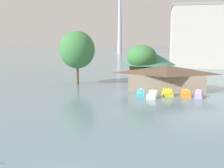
{
  "coord_description": "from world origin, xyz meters",
  "views": [
    {
      "loc": [
        6.23,
        -15.05,
        9.39
      ],
      "look_at": [
        -0.5,
        24.76,
        3.32
      ],
      "focal_mm": 41.85,
      "sensor_mm": 36.0,
      "label": 1
    }
  ],
  "objects_px": {
    "shoreline_tree_mid": "(142,57)",
    "background_building_block": "(216,36)",
    "shoreline_tree_tall_left": "(77,50)",
    "boathouse": "(166,77)",
    "pedal_boat_yellow": "(167,93)",
    "pedal_boat_cyan": "(141,94)",
    "pedal_boat_white": "(153,95)",
    "pedal_boat_lavender": "(199,95)",
    "green_roof_pavilion": "(148,63)",
    "pedal_boat_orange": "(186,94)"
  },
  "relations": [
    {
      "from": "pedal_boat_lavender",
      "to": "green_roof_pavilion",
      "type": "bearing_deg",
      "value": -136.31
    },
    {
      "from": "pedal_boat_orange",
      "to": "shoreline_tree_mid",
      "type": "bearing_deg",
      "value": -142.38
    },
    {
      "from": "boathouse",
      "to": "shoreline_tree_tall_left",
      "type": "relative_size",
      "value": 1.3
    },
    {
      "from": "shoreline_tree_mid",
      "to": "green_roof_pavilion",
      "type": "bearing_deg",
      "value": 69.48
    },
    {
      "from": "boathouse",
      "to": "pedal_boat_orange",
      "type": "bearing_deg",
      "value": -64.13
    },
    {
      "from": "background_building_block",
      "to": "pedal_boat_lavender",
      "type": "bearing_deg",
      "value": -103.77
    },
    {
      "from": "green_roof_pavilion",
      "to": "pedal_boat_lavender",
      "type": "bearing_deg",
      "value": -58.48
    },
    {
      "from": "shoreline_tree_tall_left",
      "to": "pedal_boat_yellow",
      "type": "bearing_deg",
      "value": -28.3
    },
    {
      "from": "shoreline_tree_tall_left",
      "to": "boathouse",
      "type": "bearing_deg",
      "value": -11.74
    },
    {
      "from": "shoreline_tree_mid",
      "to": "background_building_block",
      "type": "relative_size",
      "value": 0.25
    },
    {
      "from": "pedal_boat_white",
      "to": "pedal_boat_orange",
      "type": "bearing_deg",
      "value": 127.17
    },
    {
      "from": "boathouse",
      "to": "pedal_boat_lavender",
      "type": "bearing_deg",
      "value": -53.62
    },
    {
      "from": "boathouse",
      "to": "green_roof_pavilion",
      "type": "bearing_deg",
      "value": 116.48
    },
    {
      "from": "boathouse",
      "to": "green_roof_pavilion",
      "type": "xyz_separation_m",
      "value": [
        -4.03,
        8.1,
        2.22
      ]
    },
    {
      "from": "pedal_boat_cyan",
      "to": "background_building_block",
      "type": "xyz_separation_m",
      "value": [
        27.0,
        68.74,
        12.35
      ]
    },
    {
      "from": "pedal_boat_white",
      "to": "shoreline_tree_mid",
      "type": "xyz_separation_m",
      "value": [
        -2.93,
        13.52,
        6.18
      ]
    },
    {
      "from": "pedal_boat_yellow",
      "to": "background_building_block",
      "type": "xyz_separation_m",
      "value": [
        22.12,
        67.2,
        12.33
      ]
    },
    {
      "from": "background_building_block",
      "to": "shoreline_tree_mid",
      "type": "bearing_deg",
      "value": -116.3
    },
    {
      "from": "pedal_boat_white",
      "to": "pedal_boat_orange",
      "type": "xyz_separation_m",
      "value": [
        5.87,
        2.11,
        -0.01
      ]
    },
    {
      "from": "pedal_boat_lavender",
      "to": "green_roof_pavilion",
      "type": "height_order",
      "value": "green_roof_pavilion"
    },
    {
      "from": "shoreline_tree_tall_left",
      "to": "background_building_block",
      "type": "xyz_separation_m",
      "value": [
        42.85,
        56.03,
        4.65
      ]
    },
    {
      "from": "shoreline_tree_tall_left",
      "to": "pedal_boat_lavender",
      "type": "bearing_deg",
      "value": -24.35
    },
    {
      "from": "pedal_boat_cyan",
      "to": "pedal_boat_lavender",
      "type": "xyz_separation_m",
      "value": [
        10.36,
        0.85,
        0.02
      ]
    },
    {
      "from": "pedal_boat_cyan",
      "to": "shoreline_tree_mid",
      "type": "relative_size",
      "value": 0.26
    },
    {
      "from": "boathouse",
      "to": "shoreline_tree_mid",
      "type": "bearing_deg",
      "value": 140.72
    },
    {
      "from": "pedal_boat_yellow",
      "to": "shoreline_tree_tall_left",
      "type": "height_order",
      "value": "shoreline_tree_tall_left"
    },
    {
      "from": "pedal_boat_orange",
      "to": "shoreline_tree_tall_left",
      "type": "xyz_separation_m",
      "value": [
        -24.02,
        11.27,
        7.71
      ]
    },
    {
      "from": "green_roof_pavilion",
      "to": "shoreline_tree_mid",
      "type": "height_order",
      "value": "shoreline_tree_mid"
    },
    {
      "from": "boathouse",
      "to": "pedal_boat_white",
      "type": "bearing_deg",
      "value": -105.26
    },
    {
      "from": "pedal_boat_cyan",
      "to": "background_building_block",
      "type": "distance_m",
      "value": 74.88
    },
    {
      "from": "pedal_boat_yellow",
      "to": "pedal_boat_lavender",
      "type": "relative_size",
      "value": 1.03
    },
    {
      "from": "pedal_boat_yellow",
      "to": "pedal_boat_white",
      "type": "bearing_deg",
      "value": -60.41
    },
    {
      "from": "green_roof_pavilion",
      "to": "boathouse",
      "type": "bearing_deg",
      "value": -63.52
    },
    {
      "from": "pedal_boat_cyan",
      "to": "shoreline_tree_tall_left",
      "type": "relative_size",
      "value": 0.19
    },
    {
      "from": "pedal_boat_yellow",
      "to": "shoreline_tree_tall_left",
      "type": "relative_size",
      "value": 0.22
    },
    {
      "from": "pedal_boat_white",
      "to": "green_roof_pavilion",
      "type": "bearing_deg",
      "value": -157.48
    },
    {
      "from": "pedal_boat_white",
      "to": "boathouse",
      "type": "xyz_separation_m",
      "value": [
        2.48,
        9.09,
        2.2
      ]
    },
    {
      "from": "pedal_boat_white",
      "to": "boathouse",
      "type": "bearing_deg",
      "value": -177.9
    },
    {
      "from": "pedal_boat_yellow",
      "to": "shoreline_tree_tall_left",
      "type": "xyz_separation_m",
      "value": [
        -20.73,
        11.16,
        7.68
      ]
    },
    {
      "from": "pedal_boat_cyan",
      "to": "background_building_block",
      "type": "height_order",
      "value": "background_building_block"
    },
    {
      "from": "shoreline_tree_mid",
      "to": "background_building_block",
      "type": "height_order",
      "value": "background_building_block"
    },
    {
      "from": "pedal_boat_white",
      "to": "pedal_boat_lavender",
      "type": "distance_m",
      "value": 8.2
    },
    {
      "from": "green_roof_pavilion",
      "to": "background_building_block",
      "type": "height_order",
      "value": "background_building_block"
    },
    {
      "from": "pedal_boat_lavender",
      "to": "background_building_block",
      "type": "relative_size",
      "value": 0.07
    },
    {
      "from": "pedal_boat_white",
      "to": "green_roof_pavilion",
      "type": "relative_size",
      "value": 0.24
    },
    {
      "from": "pedal_boat_yellow",
      "to": "background_building_block",
      "type": "height_order",
      "value": "background_building_block"
    },
    {
      "from": "pedal_boat_cyan",
      "to": "pedal_boat_yellow",
      "type": "height_order",
      "value": "pedal_boat_cyan"
    },
    {
      "from": "pedal_boat_cyan",
      "to": "pedal_boat_orange",
      "type": "relative_size",
      "value": 0.94
    },
    {
      "from": "pedal_boat_orange",
      "to": "shoreline_tree_mid",
      "type": "height_order",
      "value": "shoreline_tree_mid"
    },
    {
      "from": "green_roof_pavilion",
      "to": "shoreline_tree_tall_left",
      "type": "xyz_separation_m",
      "value": [
        -16.6,
        -3.81,
        3.28
      ]
    }
  ]
}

